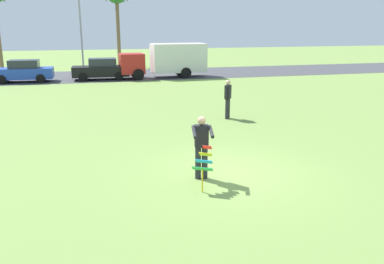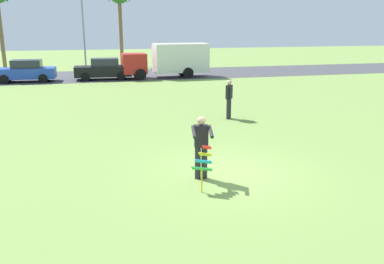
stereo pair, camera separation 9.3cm
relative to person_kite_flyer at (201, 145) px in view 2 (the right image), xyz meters
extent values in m
plane|color=olive|center=(0.83, 0.22, -0.95)|extent=(120.00, 120.00, 0.00)
cube|color=#424247|center=(0.83, 23.93, -0.95)|extent=(120.00, 8.00, 0.01)
cylinder|color=#26262B|center=(0.09, 0.01, -0.50)|extent=(0.16, 0.16, 0.90)
cylinder|color=#26262B|center=(-0.09, 0.03, -0.50)|extent=(0.16, 0.16, 0.90)
cube|color=black|center=(0.00, 0.02, 0.25)|extent=(0.39, 0.27, 0.60)
sphere|color=tan|center=(0.00, 0.02, 0.67)|extent=(0.22, 0.22, 0.22)
cylinder|color=black|center=(0.18, -0.26, 0.43)|extent=(0.18, 0.59, 0.24)
cylinder|color=black|center=(-0.25, -0.19, 0.43)|extent=(0.18, 0.59, 0.24)
cube|color=red|center=(0.01, -0.47, 0.08)|extent=(0.26, 0.23, 0.12)
cube|color=yellow|center=(-0.07, -0.61, -0.06)|extent=(0.35, 0.28, 0.12)
cube|color=#1E99D8|center=(-0.15, -0.75, -0.19)|extent=(0.43, 0.33, 0.12)
cube|color=green|center=(-0.23, -0.89, -0.33)|extent=(0.51, 0.38, 0.12)
cylinder|color=yellow|center=(-0.23, -0.89, -0.64)|extent=(0.04, 0.04, 0.62)
cube|color=#2347B7|center=(-7.33, 21.53, -0.31)|extent=(4.25, 1.83, 0.76)
cube|color=#282D38|center=(-7.18, 21.52, 0.35)|extent=(2.06, 1.46, 0.60)
cylinder|color=black|center=(-8.65, 20.76, -0.63)|extent=(0.65, 0.24, 0.64)
cylinder|color=black|center=(-8.60, 22.38, -0.63)|extent=(0.65, 0.24, 0.64)
cylinder|color=black|center=(-6.05, 20.68, -0.63)|extent=(0.65, 0.24, 0.64)
cylinder|color=black|center=(-6.00, 22.29, -0.63)|extent=(0.65, 0.24, 0.64)
cube|color=black|center=(-1.78, 21.53, -0.31)|extent=(4.25, 1.83, 0.76)
cube|color=#282D38|center=(-1.63, 21.52, 0.35)|extent=(2.06, 1.46, 0.60)
cylinder|color=black|center=(-3.11, 20.76, -0.63)|extent=(0.65, 0.24, 0.64)
cylinder|color=black|center=(-3.06, 22.38, -0.63)|extent=(0.65, 0.24, 0.64)
cylinder|color=black|center=(-0.51, 20.68, -0.63)|extent=(0.65, 0.24, 0.64)
cylinder|color=black|center=(-0.46, 22.29, -0.63)|extent=(0.65, 0.24, 0.64)
cube|color=#B2231E|center=(0.55, 21.43, 0.22)|extent=(1.86, 1.96, 1.50)
cube|color=silver|center=(4.25, 21.55, 0.57)|extent=(4.26, 2.13, 2.20)
cylinder|color=black|center=(0.93, 20.53, -0.53)|extent=(0.85, 0.31, 0.84)
cylinder|color=black|center=(0.87, 22.37, -0.53)|extent=(0.85, 0.31, 0.84)
cylinder|color=black|center=(4.63, 20.64, -0.53)|extent=(0.85, 0.31, 0.84)
cylinder|color=black|center=(4.57, 22.48, -0.53)|extent=(0.85, 0.31, 0.84)
cylinder|color=brown|center=(-10.60, 32.03, 2.44)|extent=(0.36, 0.36, 6.78)
cylinder|color=brown|center=(0.50, 32.10, 2.49)|extent=(0.36, 0.36, 6.88)
cylinder|color=#9E9EA3|center=(-3.08, 28.36, 2.55)|extent=(0.16, 0.16, 7.00)
cylinder|color=#26262B|center=(3.16, 6.75, -0.50)|extent=(0.16, 0.16, 0.90)
cylinder|color=#26262B|center=(3.06, 6.60, -0.50)|extent=(0.16, 0.16, 0.90)
cube|color=black|center=(3.11, 6.68, 0.25)|extent=(0.39, 0.42, 0.60)
sphere|color=beige|center=(3.11, 6.68, 0.67)|extent=(0.22, 0.22, 0.22)
cylinder|color=black|center=(3.25, 6.87, 0.21)|extent=(0.09, 0.09, 0.58)
cylinder|color=black|center=(2.97, 6.48, 0.21)|extent=(0.09, 0.09, 0.58)
camera|label=1|loc=(-2.84, -9.86, 3.11)|focal=37.66mm
camera|label=2|loc=(-2.75, -9.88, 3.11)|focal=37.66mm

